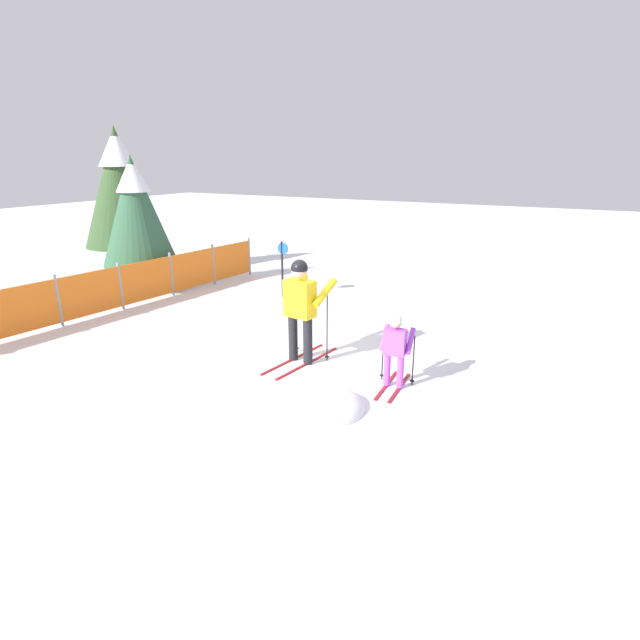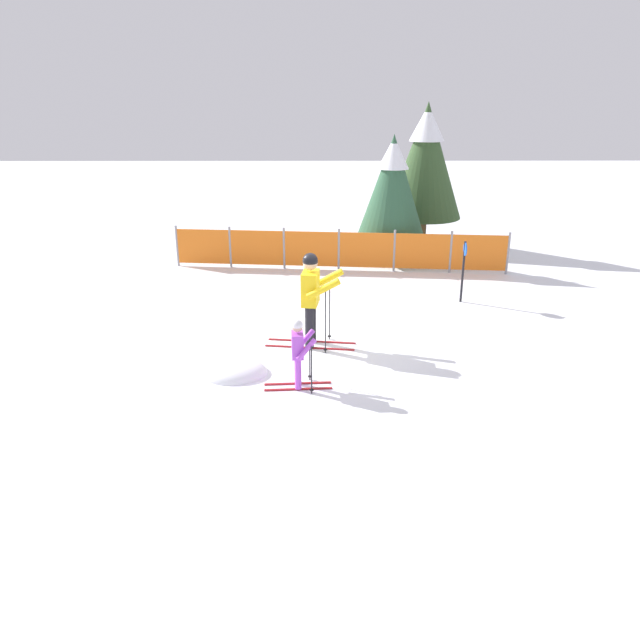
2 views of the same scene
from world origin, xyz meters
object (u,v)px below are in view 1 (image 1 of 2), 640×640
at_px(skier_child, 395,345).
at_px(conifer_near, 136,209).
at_px(trail_marker, 282,263).
at_px(skier_adult, 301,302).
at_px(safety_fence, 121,286).
at_px(conifer_far, 120,185).

xyz_separation_m(skier_child, conifer_near, (2.25, 7.49, 1.38)).
bearing_deg(trail_marker, skier_adult, -143.24).
relative_size(safety_fence, trail_marker, 6.27).
relative_size(skier_adult, trail_marker, 1.28).
bearing_deg(conifer_far, safety_fence, -134.26).
xyz_separation_m(safety_fence, trail_marker, (2.57, -2.57, 0.30)).
bearing_deg(skier_adult, safety_fence, 90.21).
distance_m(safety_fence, conifer_far, 4.10).
xyz_separation_m(skier_child, trail_marker, (3.42, 4.09, 0.18)).
relative_size(skier_adult, conifer_far, 0.43).
height_order(skier_child, trail_marker, trail_marker).
height_order(conifer_near, trail_marker, conifer_near).
distance_m(skier_adult, conifer_near, 6.24).
bearing_deg(trail_marker, skier_child, -129.93).
bearing_deg(trail_marker, conifer_far, 90.62).
distance_m(conifer_near, trail_marker, 3.79).
height_order(skier_adult, conifer_near, conifer_near).
distance_m(skier_child, conifer_far, 10.00).
bearing_deg(safety_fence, skier_adult, -97.45).
bearing_deg(skier_adult, conifer_near, 78.22).
relative_size(skier_child, conifer_near, 0.34).
bearing_deg(safety_fence, skier_child, -97.27).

